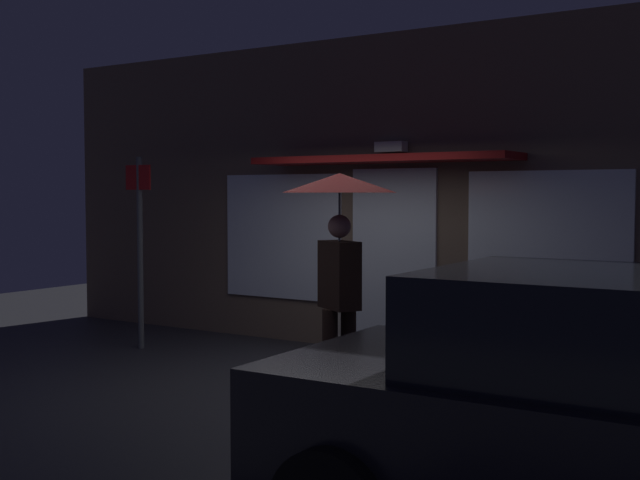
# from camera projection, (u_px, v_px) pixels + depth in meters

# --- Properties ---
(ground_plane) EXTENTS (18.00, 18.00, 0.00)m
(ground_plane) POSITION_uv_depth(u_px,v_px,m) (289.00, 390.00, 7.92)
(ground_plane) COLOR #2D2D33
(building_facade) EXTENTS (10.65, 1.00, 3.80)m
(building_facade) POSITION_uv_depth(u_px,v_px,m) (400.00, 195.00, 9.78)
(building_facade) COLOR brown
(building_facade) RESTS_ON ground
(person_with_umbrella) EXTENTS (1.09, 1.09, 2.10)m
(person_with_umbrella) POSITION_uv_depth(u_px,v_px,m) (339.00, 222.00, 7.77)
(person_with_umbrella) COLOR black
(person_with_umbrella) RESTS_ON ground
(street_sign_post) EXTENTS (0.40, 0.07, 2.35)m
(street_sign_post) POSITION_uv_depth(u_px,v_px,m) (140.00, 240.00, 9.99)
(street_sign_post) COLOR #595B60
(street_sign_post) RESTS_ON ground
(sidewalk_bollard) EXTENTS (0.24, 0.24, 0.66)m
(sidewalk_bollard) POSITION_uv_depth(u_px,v_px,m) (341.00, 333.00, 9.26)
(sidewalk_bollard) COLOR #B2A899
(sidewalk_bollard) RESTS_ON ground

